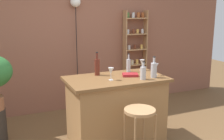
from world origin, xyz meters
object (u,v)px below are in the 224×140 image
at_px(wine_glass_right, 156,67).
at_px(bottle_spirits_clear, 143,73).
at_px(bottle_soda_blue, 154,70).
at_px(cookbook, 130,75).
at_px(wine_glass_left, 111,71).
at_px(bottle_sauce_amber, 128,65).
at_px(wine_glass_center, 142,63).
at_px(pendant_globe_light, 76,4).
at_px(spice_shelf, 135,56).
at_px(bar_stool, 140,124).
at_px(bottle_vinegar, 97,66).

bearing_deg(wine_glass_right, bottle_spirits_clear, -153.95).
relative_size(bottle_soda_blue, cookbook, 1.37).
xyz_separation_m(bottle_soda_blue, wine_glass_left, (-0.58, 0.11, 0.01)).
height_order(bottle_sauce_amber, wine_glass_center, bottle_sauce_amber).
height_order(bottle_soda_blue, bottle_sauce_amber, bottle_soda_blue).
bearing_deg(wine_glass_left, wine_glass_center, 26.92).
bearing_deg(pendant_globe_light, spice_shelf, -1.93).
bearing_deg(cookbook, pendant_globe_light, 121.61).
xyz_separation_m(bottle_sauce_amber, wine_glass_left, (-0.42, -0.33, 0.01)).
relative_size(bar_stool, pendant_globe_light, 0.36).
relative_size(wine_glass_center, pendant_globe_light, 0.08).
height_order(bar_stool, wine_glass_center, wine_glass_center).
distance_m(bottle_spirits_clear, wine_glass_center, 0.53).
relative_size(spice_shelf, wine_glass_right, 11.16).
bearing_deg(bottle_vinegar, spice_shelf, 44.75).
height_order(bottle_vinegar, cookbook, bottle_vinegar).
relative_size(bottle_spirits_clear, wine_glass_center, 1.48).
distance_m(spice_shelf, cookbook, 1.74).
bearing_deg(bottle_vinegar, wine_glass_center, 0.82).
distance_m(bottle_sauce_amber, bottle_spirits_clear, 0.47).
bearing_deg(wine_glass_left, bar_stool, -78.30).
xyz_separation_m(wine_glass_right, cookbook, (-0.35, 0.09, -0.10)).
relative_size(bottle_soda_blue, wine_glass_center, 1.75).
height_order(bottle_spirits_clear, wine_glass_right, bottle_spirits_clear).
xyz_separation_m(spice_shelf, bottle_sauce_amber, (-0.79, -1.26, 0.12)).
height_order(spice_shelf, cookbook, spice_shelf).
bearing_deg(pendant_globe_light, bottle_soda_blue, -72.40).
bearing_deg(wine_glass_left, pendant_globe_light, 88.99).
relative_size(spice_shelf, wine_glass_left, 11.16).
height_order(bar_stool, spice_shelf, spice_shelf).
xyz_separation_m(spice_shelf, wine_glass_center, (-0.56, -1.26, 0.14)).
bearing_deg(bottle_vinegar, cookbook, -30.17).
bearing_deg(bar_stool, cookbook, 72.37).
height_order(wine_glass_right, cookbook, wine_glass_right).
bearing_deg(bottle_spirits_clear, bottle_sauce_amber, 87.11).
xyz_separation_m(bottle_soda_blue, wine_glass_right, (0.10, 0.10, 0.01)).
bearing_deg(bottle_spirits_clear, wine_glass_center, 61.79).
relative_size(bar_stool, bottle_spirits_clear, 3.03).
bearing_deg(wine_glass_left, spice_shelf, 52.66).
xyz_separation_m(spice_shelf, bottle_spirits_clear, (-0.81, -1.73, 0.11)).
bearing_deg(wine_glass_right, bottle_sauce_amber, 127.69).
bearing_deg(bottle_spirits_clear, cookbook, 106.94).
height_order(bottle_spirits_clear, wine_glass_left, bottle_spirits_clear).
bearing_deg(bottle_sauce_amber, bottle_soda_blue, -69.88).
xyz_separation_m(bottle_soda_blue, bottle_vinegar, (-0.65, 0.43, 0.01)).
bearing_deg(pendant_globe_light, bottle_vinegar, -94.26).
bearing_deg(spice_shelf, wine_glass_left, -127.34).
height_order(wine_glass_left, pendant_globe_light, pendant_globe_light).
bearing_deg(bar_stool, bottle_soda_blue, 45.14).
height_order(bar_stool, pendant_globe_light, pendant_globe_light).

